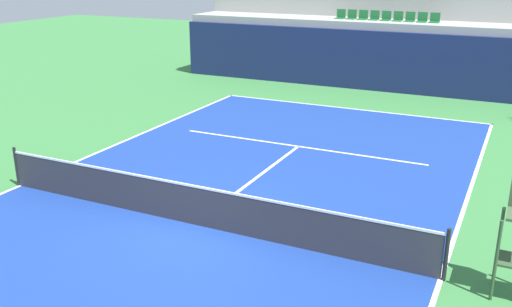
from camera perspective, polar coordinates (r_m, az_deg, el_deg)
ground_plane at (r=13.19m, az=-6.19°, el=-7.10°), size 80.00×80.00×0.00m
court_surface at (r=13.19m, az=-6.19°, el=-7.08°), size 11.00×24.00×0.01m
baseline_far at (r=23.58m, az=9.27°, el=4.47°), size 11.00×0.10×0.00m
sideline_left at (r=16.54m, az=-22.50°, el=-2.97°), size 0.10×24.00×0.00m
sideline_right at (r=11.57m, az=17.99°, el=-11.88°), size 0.10×24.00×0.00m
service_line_far at (r=18.52m, az=4.25°, el=0.72°), size 8.26×0.10×0.00m
centre_service_line at (r=15.75m, az=-0.07°, el=-2.52°), size 0.10×6.40×0.00m
back_wall at (r=26.99m, az=11.86°, el=9.04°), size 19.76×0.30×2.72m
stands_tier_lower at (r=28.26m, az=12.58°, el=9.76°), size 19.76×2.40×3.06m
stands_tier_upper at (r=30.51m, az=13.75°, el=11.35°), size 19.76×2.40×4.15m
seating_row_lower at (r=28.15m, az=12.87°, el=13.11°), size 4.88×0.44×0.44m
tennis_net at (r=12.98m, az=-6.27°, el=-5.08°), size 11.08×0.08×1.07m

